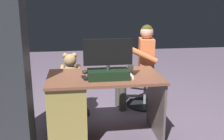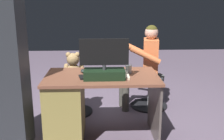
{
  "view_description": "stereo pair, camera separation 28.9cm",
  "coord_description": "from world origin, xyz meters",
  "px_view_note": "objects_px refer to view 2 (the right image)",
  "views": [
    {
      "loc": [
        0.3,
        3.12,
        1.52
      ],
      "look_at": [
        -0.12,
        0.05,
        0.7
      ],
      "focal_mm": 43.04,
      "sensor_mm": 36.0,
      "label": 1
    },
    {
      "loc": [
        0.02,
        3.15,
        1.52
      ],
      "look_at": [
        -0.12,
        0.05,
        0.7
      ],
      "focal_mm": 43.04,
      "sensor_mm": 36.0,
      "label": 2
    }
  ],
  "objects_px": {
    "teddy_bear": "(73,68)",
    "visitor_chair": "(149,89)",
    "tv_remote": "(81,77)",
    "office_chair_teddy": "(74,93)",
    "monitor": "(104,68)",
    "computer_mouse": "(83,71)",
    "cup": "(129,69)",
    "person": "(145,60)",
    "keyboard": "(109,72)",
    "desk": "(74,105)"
  },
  "relations": [
    {
      "from": "computer_mouse",
      "to": "person",
      "type": "bearing_deg",
      "value": -138.72
    },
    {
      "from": "computer_mouse",
      "to": "cup",
      "type": "relative_size",
      "value": 1.03
    },
    {
      "from": "desk",
      "to": "teddy_bear",
      "type": "relative_size",
      "value": 3.19
    },
    {
      "from": "cup",
      "to": "visitor_chair",
      "type": "bearing_deg",
      "value": -116.66
    },
    {
      "from": "tv_remote",
      "to": "teddy_bear",
      "type": "xyz_separation_m",
      "value": [
        0.16,
        -0.79,
        -0.09
      ]
    },
    {
      "from": "person",
      "to": "teddy_bear",
      "type": "bearing_deg",
      "value": 8.57
    },
    {
      "from": "keyboard",
      "to": "office_chair_teddy",
      "type": "bearing_deg",
      "value": -51.47
    },
    {
      "from": "tv_remote",
      "to": "office_chair_teddy",
      "type": "xyz_separation_m",
      "value": [
        0.16,
        -0.78,
        -0.45
      ]
    },
    {
      "from": "monitor",
      "to": "office_chair_teddy",
      "type": "bearing_deg",
      "value": -63.5
    },
    {
      "from": "visitor_chair",
      "to": "person",
      "type": "bearing_deg",
      "value": 9.33
    },
    {
      "from": "visitor_chair",
      "to": "computer_mouse",
      "type": "bearing_deg",
      "value": 38.99
    },
    {
      "from": "keyboard",
      "to": "tv_remote",
      "type": "relative_size",
      "value": 2.8
    },
    {
      "from": "computer_mouse",
      "to": "visitor_chair",
      "type": "relative_size",
      "value": 0.18
    },
    {
      "from": "keyboard",
      "to": "tv_remote",
      "type": "bearing_deg",
      "value": 33.31
    },
    {
      "from": "keyboard",
      "to": "visitor_chair",
      "type": "distance_m",
      "value": 1.08
    },
    {
      "from": "teddy_bear",
      "to": "monitor",
      "type": "bearing_deg",
      "value": 116.13
    },
    {
      "from": "keyboard",
      "to": "teddy_bear",
      "type": "distance_m",
      "value": 0.76
    },
    {
      "from": "cup",
      "to": "tv_remote",
      "type": "bearing_deg",
      "value": 18.31
    },
    {
      "from": "keyboard",
      "to": "teddy_bear",
      "type": "xyz_separation_m",
      "value": [
        0.46,
        -0.59,
        -0.1
      ]
    },
    {
      "from": "desk",
      "to": "cup",
      "type": "bearing_deg",
      "value": -172.9
    },
    {
      "from": "computer_mouse",
      "to": "desk",
      "type": "bearing_deg",
      "value": 51.98
    },
    {
      "from": "desk",
      "to": "cup",
      "type": "height_order",
      "value": "cup"
    },
    {
      "from": "office_chair_teddy",
      "to": "visitor_chair",
      "type": "distance_m",
      "value": 1.08
    },
    {
      "from": "visitor_chair",
      "to": "person",
      "type": "distance_m",
      "value": 0.44
    },
    {
      "from": "computer_mouse",
      "to": "tv_remote",
      "type": "height_order",
      "value": "computer_mouse"
    },
    {
      "from": "visitor_chair",
      "to": "monitor",
      "type": "bearing_deg",
      "value": 55.68
    },
    {
      "from": "desk",
      "to": "computer_mouse",
      "type": "xyz_separation_m",
      "value": [
        -0.1,
        -0.13,
        0.35
      ]
    },
    {
      "from": "person",
      "to": "keyboard",
      "type": "bearing_deg",
      "value": 55.0
    },
    {
      "from": "monitor",
      "to": "visitor_chair",
      "type": "bearing_deg",
      "value": -124.32
    },
    {
      "from": "cup",
      "to": "tv_remote",
      "type": "distance_m",
      "value": 0.54
    },
    {
      "from": "office_chair_teddy",
      "to": "person",
      "type": "xyz_separation_m",
      "value": [
        -0.98,
        -0.16,
        0.41
      ]
    },
    {
      "from": "tv_remote",
      "to": "keyboard",
      "type": "bearing_deg",
      "value": -158.17
    },
    {
      "from": "desk",
      "to": "teddy_bear",
      "type": "height_order",
      "value": "teddy_bear"
    },
    {
      "from": "monitor",
      "to": "visitor_chair",
      "type": "height_order",
      "value": "monitor"
    },
    {
      "from": "computer_mouse",
      "to": "cup",
      "type": "distance_m",
      "value": 0.51
    },
    {
      "from": "desk",
      "to": "visitor_chair",
      "type": "bearing_deg",
      "value": -139.39
    },
    {
      "from": "desk",
      "to": "office_chair_teddy",
      "type": "bearing_deg",
      "value": -84.51
    },
    {
      "from": "desk",
      "to": "office_chair_teddy",
      "type": "distance_m",
      "value": 0.69
    },
    {
      "from": "computer_mouse",
      "to": "tv_remote",
      "type": "bearing_deg",
      "value": 88.33
    },
    {
      "from": "office_chair_teddy",
      "to": "person",
      "type": "relative_size",
      "value": 0.41
    },
    {
      "from": "monitor",
      "to": "keyboard",
      "type": "xyz_separation_m",
      "value": [
        -0.06,
        -0.22,
        -0.11
      ]
    },
    {
      "from": "desk",
      "to": "tv_remote",
      "type": "height_order",
      "value": "tv_remote"
    },
    {
      "from": "desk",
      "to": "computer_mouse",
      "type": "bearing_deg",
      "value": -128.02
    },
    {
      "from": "computer_mouse",
      "to": "visitor_chair",
      "type": "height_order",
      "value": "computer_mouse"
    },
    {
      "from": "keyboard",
      "to": "computer_mouse",
      "type": "distance_m",
      "value": 0.29
    },
    {
      "from": "keyboard",
      "to": "teddy_bear",
      "type": "bearing_deg",
      "value": -52.1
    },
    {
      "from": "teddy_bear",
      "to": "visitor_chair",
      "type": "xyz_separation_m",
      "value": [
        -1.07,
        -0.16,
        -0.38
      ]
    },
    {
      "from": "computer_mouse",
      "to": "office_chair_teddy",
      "type": "xyz_separation_m",
      "value": [
        0.17,
        -0.55,
        -0.46
      ]
    },
    {
      "from": "monitor",
      "to": "computer_mouse",
      "type": "relative_size",
      "value": 5.23
    },
    {
      "from": "teddy_bear",
      "to": "visitor_chair",
      "type": "bearing_deg",
      "value": -171.36
    }
  ]
}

